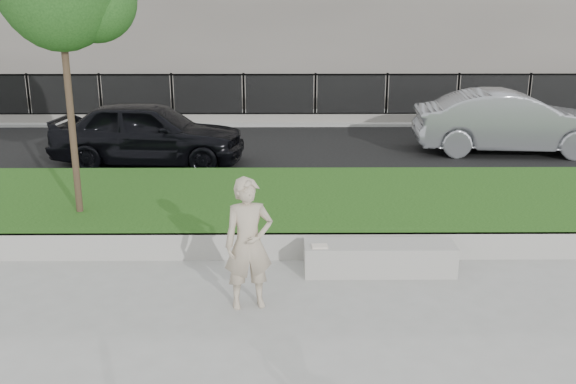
{
  "coord_description": "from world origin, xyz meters",
  "views": [
    {
      "loc": [
        0.6,
        -7.74,
        3.6
      ],
      "look_at": [
        0.67,
        1.2,
        0.99
      ],
      "focal_mm": 40.0,
      "sensor_mm": 36.0,
      "label": 1
    }
  ],
  "objects_px": {
    "stone_bench": "(379,258)",
    "man": "(249,244)",
    "car_silver": "(511,122)",
    "book": "(320,246)",
    "car_dark": "(149,133)"
  },
  "relations": [
    {
      "from": "man",
      "to": "car_dark",
      "type": "relative_size",
      "value": 0.37
    },
    {
      "from": "book",
      "to": "car_silver",
      "type": "height_order",
      "value": "car_silver"
    },
    {
      "from": "book",
      "to": "car_dark",
      "type": "height_order",
      "value": "car_dark"
    },
    {
      "from": "car_silver",
      "to": "book",
      "type": "bearing_deg",
      "value": 150.11
    },
    {
      "from": "book",
      "to": "car_dark",
      "type": "relative_size",
      "value": 0.05
    },
    {
      "from": "car_dark",
      "to": "man",
      "type": "bearing_deg",
      "value": -154.69
    },
    {
      "from": "car_silver",
      "to": "stone_bench",
      "type": "bearing_deg",
      "value": 154.3
    },
    {
      "from": "book",
      "to": "car_silver",
      "type": "distance_m",
      "value": 9.12
    },
    {
      "from": "book",
      "to": "man",
      "type": "bearing_deg",
      "value": -138.6
    },
    {
      "from": "man",
      "to": "car_silver",
      "type": "height_order",
      "value": "man"
    },
    {
      "from": "book",
      "to": "car_silver",
      "type": "relative_size",
      "value": 0.05
    },
    {
      "from": "car_dark",
      "to": "book",
      "type": "bearing_deg",
      "value": -145.43
    },
    {
      "from": "man",
      "to": "book",
      "type": "bearing_deg",
      "value": 31.86
    },
    {
      "from": "stone_bench",
      "to": "man",
      "type": "xyz_separation_m",
      "value": [
        -1.76,
        -1.02,
        0.61
      ]
    },
    {
      "from": "stone_bench",
      "to": "man",
      "type": "distance_m",
      "value": 2.12
    }
  ]
}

